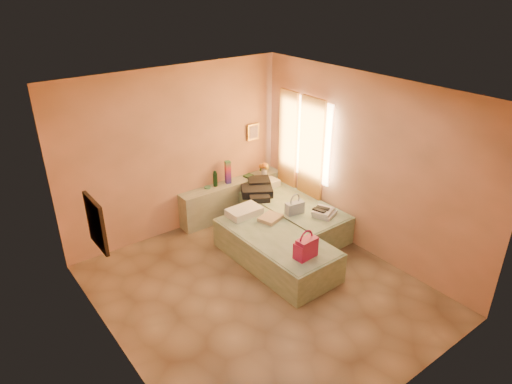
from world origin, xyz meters
TOP-DOWN VIEW (x-y plane):
  - ground at (0.00, 0.00)m, footprint 4.50×4.50m
  - room_walls at (0.21, 0.57)m, footprint 4.02×4.51m
  - headboard_ledge at (0.98, 2.10)m, footprint 2.05×0.30m
  - bed_left at (0.60, 0.40)m, footprint 0.92×2.01m
  - bed_right at (1.50, 1.05)m, footprint 0.92×2.01m
  - water_bottle at (0.66, 2.14)m, footprint 0.09×0.09m
  - rainbow_box at (0.91, 2.11)m, footprint 0.11×0.11m
  - small_dish at (0.50, 2.15)m, footprint 0.14×0.14m
  - green_book at (1.36, 2.12)m, footprint 0.18×0.14m
  - flower_vase at (1.66, 2.03)m, footprint 0.24×0.24m
  - magenta_handbag at (0.56, -0.29)m, footprint 0.33×0.20m
  - khaki_garment at (0.84, 0.81)m, footprint 0.41×0.37m
  - clothes_pile at (1.27, 1.67)m, footprint 0.77×0.77m
  - blue_handbag at (1.28, 0.74)m, footprint 0.32×0.17m
  - towel_stack at (1.64, 0.40)m, footprint 0.43×0.41m
  - sandal_pair at (1.58, 0.43)m, footprint 0.22×0.25m

SIDE VIEW (x-z plane):
  - ground at x=0.00m, z-range 0.00..0.00m
  - bed_left at x=0.60m, z-range 0.00..0.50m
  - bed_right at x=1.50m, z-range 0.00..0.50m
  - headboard_ledge at x=0.98m, z-range 0.00..0.65m
  - khaki_garment at x=0.84m, z-range 0.50..0.56m
  - towel_stack at x=1.64m, z-range 0.50..0.60m
  - clothes_pile at x=1.27m, z-range 0.50..0.68m
  - blue_handbag at x=1.28m, z-range 0.50..0.70m
  - sandal_pair at x=1.58m, z-range 0.60..0.62m
  - magenta_handbag at x=0.56m, z-range 0.50..0.80m
  - green_book at x=1.36m, z-range 0.65..0.68m
  - small_dish at x=0.50m, z-range 0.65..0.68m
  - flower_vase at x=1.66m, z-range 0.65..0.92m
  - water_bottle at x=0.66m, z-range 0.65..0.92m
  - rainbow_box at x=0.91m, z-range 0.65..1.07m
  - room_walls at x=0.21m, z-range 0.38..3.19m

